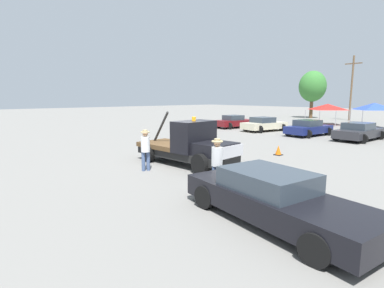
{
  "coord_description": "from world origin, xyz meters",
  "views": [
    {
      "loc": [
        10.92,
        -9.04,
        3.23
      ],
      "look_at": [
        0.5,
        0.0,
        1.05
      ],
      "focal_mm": 28.0,
      "sensor_mm": 36.0,
      "label": 1
    }
  ],
  "objects_px": {
    "parked_car_navy": "(308,128)",
    "utility_pole": "(352,87)",
    "foreground_car": "(273,198)",
    "parked_car_charcoal": "(359,132)",
    "traffic_cone": "(278,151)",
    "tow_truck": "(190,146)",
    "person_at_hood": "(145,147)",
    "person_near_truck": "(217,160)",
    "tree_left": "(312,87)",
    "parked_car_cream": "(264,124)",
    "canopy_tent_blue": "(374,106)",
    "parked_car_maroon": "(234,122)",
    "canopy_tent_red": "(328,107)"
  },
  "relations": [
    {
      "from": "parked_car_navy",
      "to": "utility_pole",
      "type": "relative_size",
      "value": 0.51
    },
    {
      "from": "foreground_car",
      "to": "parked_car_charcoal",
      "type": "bearing_deg",
      "value": 111.61
    },
    {
      "from": "foreground_car",
      "to": "traffic_cone",
      "type": "relative_size",
      "value": 10.08
    },
    {
      "from": "tow_truck",
      "to": "parked_car_navy",
      "type": "distance_m",
      "value": 14.69
    },
    {
      "from": "person_at_hood",
      "to": "parked_car_navy",
      "type": "height_order",
      "value": "person_at_hood"
    },
    {
      "from": "person_near_truck",
      "to": "utility_pole",
      "type": "relative_size",
      "value": 0.21
    },
    {
      "from": "foreground_car",
      "to": "tree_left",
      "type": "height_order",
      "value": "tree_left"
    },
    {
      "from": "parked_car_cream",
      "to": "traffic_cone",
      "type": "distance_m",
      "value": 12.0
    },
    {
      "from": "foreground_car",
      "to": "person_at_hood",
      "type": "bearing_deg",
      "value": -176.33
    },
    {
      "from": "person_near_truck",
      "to": "parked_car_charcoal",
      "type": "height_order",
      "value": "person_near_truck"
    },
    {
      "from": "person_at_hood",
      "to": "canopy_tent_blue",
      "type": "height_order",
      "value": "canopy_tent_blue"
    },
    {
      "from": "person_near_truck",
      "to": "parked_car_navy",
      "type": "xyz_separation_m",
      "value": [
        -5.27,
        16.29,
        -0.42
      ]
    },
    {
      "from": "parked_car_maroon",
      "to": "parked_car_navy",
      "type": "bearing_deg",
      "value": -83.8
    },
    {
      "from": "foreground_car",
      "to": "person_near_truck",
      "type": "relative_size",
      "value": 3.07
    },
    {
      "from": "parked_car_navy",
      "to": "parked_car_charcoal",
      "type": "bearing_deg",
      "value": -79.02
    },
    {
      "from": "canopy_tent_red",
      "to": "utility_pole",
      "type": "xyz_separation_m",
      "value": [
        -0.93,
        8.65,
        2.53
      ]
    },
    {
      "from": "canopy_tent_red",
      "to": "tree_left",
      "type": "bearing_deg",
      "value": 126.52
    },
    {
      "from": "person_at_hood",
      "to": "tow_truck",
      "type": "bearing_deg",
      "value": -82.46
    },
    {
      "from": "person_near_truck",
      "to": "canopy_tent_red",
      "type": "height_order",
      "value": "canopy_tent_red"
    },
    {
      "from": "person_near_truck",
      "to": "canopy_tent_red",
      "type": "xyz_separation_m",
      "value": [
        -8.92,
        27.45,
        1.01
      ]
    },
    {
      "from": "person_at_hood",
      "to": "traffic_cone",
      "type": "height_order",
      "value": "person_at_hood"
    },
    {
      "from": "traffic_cone",
      "to": "utility_pole",
      "type": "bearing_deg",
      "value": 104.92
    },
    {
      "from": "canopy_tent_red",
      "to": "utility_pole",
      "type": "height_order",
      "value": "utility_pole"
    },
    {
      "from": "person_near_truck",
      "to": "parked_car_navy",
      "type": "height_order",
      "value": "person_near_truck"
    },
    {
      "from": "parked_car_cream",
      "to": "parked_car_navy",
      "type": "height_order",
      "value": "same"
    },
    {
      "from": "parked_car_navy",
      "to": "tree_left",
      "type": "relative_size",
      "value": 0.63
    },
    {
      "from": "foreground_car",
      "to": "canopy_tent_red",
      "type": "relative_size",
      "value": 1.54
    },
    {
      "from": "parked_car_charcoal",
      "to": "canopy_tent_blue",
      "type": "relative_size",
      "value": 1.43
    },
    {
      "from": "tow_truck",
      "to": "canopy_tent_blue",
      "type": "distance_m",
      "value": 25.85
    },
    {
      "from": "parked_car_charcoal",
      "to": "traffic_cone",
      "type": "relative_size",
      "value": 8.68
    },
    {
      "from": "parked_car_cream",
      "to": "parked_car_maroon",
      "type": "bearing_deg",
      "value": 96.55
    },
    {
      "from": "person_near_truck",
      "to": "canopy_tent_blue",
      "type": "height_order",
      "value": "canopy_tent_blue"
    },
    {
      "from": "tree_left",
      "to": "canopy_tent_blue",
      "type": "bearing_deg",
      "value": -37.91
    },
    {
      "from": "canopy_tent_blue",
      "to": "traffic_cone",
      "type": "distance_m",
      "value": 20.63
    },
    {
      "from": "parked_car_navy",
      "to": "person_near_truck",
      "type": "bearing_deg",
      "value": -156.75
    },
    {
      "from": "person_near_truck",
      "to": "canopy_tent_red",
      "type": "distance_m",
      "value": 28.88
    },
    {
      "from": "canopy_tent_red",
      "to": "traffic_cone",
      "type": "height_order",
      "value": "canopy_tent_red"
    },
    {
      "from": "tow_truck",
      "to": "person_at_hood",
      "type": "bearing_deg",
      "value": -107.02
    },
    {
      "from": "parked_car_charcoal",
      "to": "utility_pole",
      "type": "bearing_deg",
      "value": 25.33
    },
    {
      "from": "tow_truck",
      "to": "person_near_truck",
      "type": "height_order",
      "value": "tow_truck"
    },
    {
      "from": "parked_car_cream",
      "to": "tree_left",
      "type": "bearing_deg",
      "value": 25.16
    },
    {
      "from": "parked_car_navy",
      "to": "traffic_cone",
      "type": "xyz_separation_m",
      "value": [
        3.16,
        -9.21,
        -0.39
      ]
    },
    {
      "from": "tow_truck",
      "to": "tree_left",
      "type": "relative_size",
      "value": 0.77
    },
    {
      "from": "traffic_cone",
      "to": "tow_truck",
      "type": "bearing_deg",
      "value": -104.03
    },
    {
      "from": "traffic_cone",
      "to": "utility_pole",
      "type": "relative_size",
      "value": 0.06
    },
    {
      "from": "canopy_tent_blue",
      "to": "tree_left",
      "type": "xyz_separation_m",
      "value": [
        -11.56,
        9.0,
        2.52
      ]
    },
    {
      "from": "foreground_car",
      "to": "parked_car_navy",
      "type": "height_order",
      "value": "same"
    },
    {
      "from": "person_at_hood",
      "to": "utility_pole",
      "type": "height_order",
      "value": "utility_pole"
    },
    {
      "from": "tow_truck",
      "to": "canopy_tent_red",
      "type": "bearing_deg",
      "value": 97.15
    },
    {
      "from": "tow_truck",
      "to": "parked_car_cream",
      "type": "distance_m",
      "value": 15.91
    }
  ]
}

